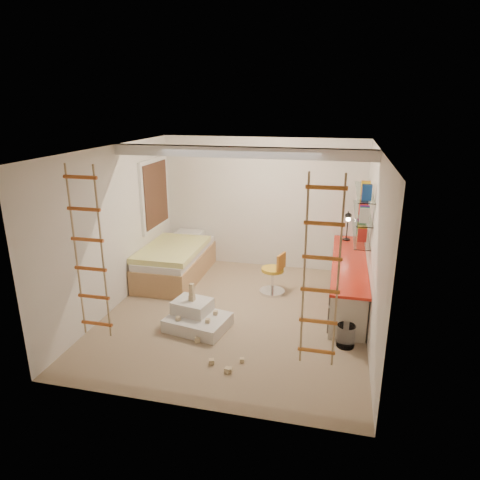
% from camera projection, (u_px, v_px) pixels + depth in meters
% --- Properties ---
extents(floor, '(4.50, 4.50, 0.00)m').
position_uv_depth(floor, '(236.00, 314.00, 6.83)').
color(floor, '#9D8065').
rests_on(floor, ground).
extents(ceiling_beam, '(4.00, 0.18, 0.16)m').
position_uv_depth(ceiling_beam, '(240.00, 152.00, 6.34)').
color(ceiling_beam, white).
rests_on(ceiling_beam, ceiling).
extents(window_frame, '(0.06, 1.15, 1.35)m').
position_uv_depth(window_frame, '(154.00, 194.00, 8.17)').
color(window_frame, white).
rests_on(window_frame, wall_left).
extents(window_blind, '(0.02, 1.00, 1.20)m').
position_uv_depth(window_blind, '(156.00, 194.00, 8.17)').
color(window_blind, '#4C2D1E').
rests_on(window_blind, window_frame).
extents(rope_ladder_left, '(0.41, 0.04, 2.13)m').
position_uv_depth(rope_ladder_left, '(89.00, 254.00, 5.04)').
color(rope_ladder_left, '#C55421').
rests_on(rope_ladder_left, ceiling).
extents(rope_ladder_right, '(0.41, 0.04, 2.13)m').
position_uv_depth(rope_ladder_right, '(321.00, 274.00, 4.45)').
color(rope_ladder_right, '#C16E20').
rests_on(rope_ladder_right, ceiling).
extents(waste_bin, '(0.25, 0.25, 0.32)m').
position_uv_depth(waste_bin, '(346.00, 336.00, 5.89)').
color(waste_bin, white).
rests_on(waste_bin, floor).
extents(desk, '(0.56, 2.80, 0.75)m').
position_uv_depth(desk, '(348.00, 280.00, 7.13)').
color(desk, red).
rests_on(desk, floor).
extents(shelves, '(0.25, 1.80, 0.71)m').
position_uv_depth(shelves, '(362.00, 213.00, 7.01)').
color(shelves, white).
rests_on(shelves, wall_right).
extents(bed, '(1.02, 2.00, 0.69)m').
position_uv_depth(bed, '(176.00, 261.00, 8.19)').
color(bed, '#AD7F51').
rests_on(bed, floor).
extents(task_lamp, '(0.14, 0.36, 0.57)m').
position_uv_depth(task_lamp, '(348.00, 222.00, 7.81)').
color(task_lamp, black).
rests_on(task_lamp, desk).
extents(swivel_chair, '(0.56, 0.56, 0.76)m').
position_uv_depth(swivel_chair, '(274.00, 278.00, 7.50)').
color(swivel_chair, gold).
rests_on(swivel_chair, floor).
extents(play_platform, '(0.98, 0.83, 0.39)m').
position_uv_depth(play_platform, '(196.00, 318.00, 6.40)').
color(play_platform, silver).
rests_on(play_platform, floor).
extents(toy_blocks, '(1.14, 1.17, 0.66)m').
position_uv_depth(toy_blocks, '(206.00, 327.00, 5.97)').
color(toy_blocks, '#CCB284').
rests_on(toy_blocks, floor).
extents(books, '(0.14, 0.64, 0.92)m').
position_uv_depth(books, '(363.00, 207.00, 6.98)').
color(books, red).
rests_on(books, shelves).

